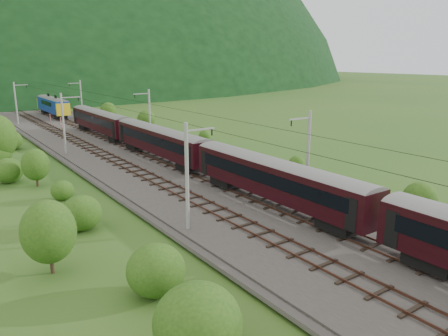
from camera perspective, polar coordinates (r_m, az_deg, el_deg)
ground at (r=36.53m, az=3.76°, el=-6.23°), size 600.00×600.00×0.00m
railbed at (r=44.30m, az=-4.35°, el=-2.33°), size 14.00×220.00×0.30m
track_left at (r=43.12m, az=-7.10°, el=-2.56°), size 2.40×220.00×0.27m
track_right at (r=45.45m, az=-1.76°, el=-1.57°), size 2.40×220.00×0.27m
catenary_left at (r=61.15m, az=-20.18°, el=5.62°), size 2.54×192.28×8.00m
catenary_right at (r=65.32m, az=-9.74°, el=6.78°), size 2.54×192.28×8.00m
overhead_wires at (r=42.84m, az=-4.53°, el=6.61°), size 4.83×198.00×0.03m
train at (r=36.75m, az=7.13°, el=-0.79°), size 2.75×154.21×4.77m
hazard_post_near at (r=94.56m, az=-21.74°, el=6.11°), size 0.15×0.15×1.42m
hazard_post_far at (r=88.55m, az=-20.54°, el=5.74°), size 0.16×0.16×1.47m
signal at (r=71.62m, az=-20.21°, el=4.47°), size 0.26×0.26×2.34m
vegetation_left at (r=47.19m, az=-24.80°, el=-0.07°), size 12.07×147.33×6.36m
vegetation_right at (r=50.67m, az=8.08°, el=1.22°), size 5.85×108.85×3.24m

